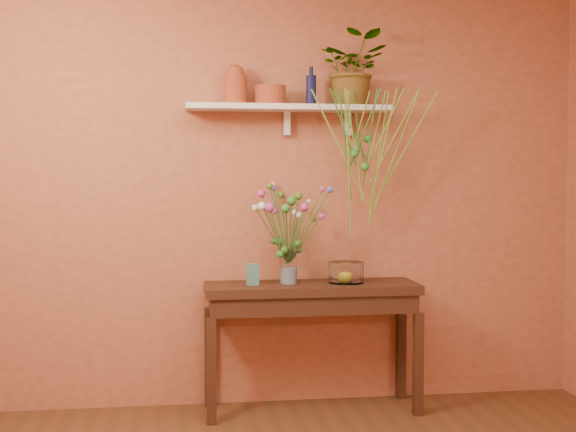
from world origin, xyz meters
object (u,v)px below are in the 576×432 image
(sideboard, at_px, (312,302))
(bouquet, at_px, (286,216))
(terracotta_jug, at_px, (235,85))
(blue_bottle, at_px, (311,89))
(spider_plant, at_px, (354,69))
(glass_bowl, at_px, (346,273))
(glass_vase, at_px, (288,269))

(sideboard, xyz_separation_m, bouquet, (-0.17, -0.01, 0.55))
(terracotta_jug, bearing_deg, blue_bottle, -2.37)
(sideboard, xyz_separation_m, spider_plant, (0.29, 0.11, 1.48))
(spider_plant, relative_size, glass_bowl, 2.11)
(terracotta_jug, bearing_deg, bouquet, -19.69)
(spider_plant, xyz_separation_m, glass_bowl, (-0.07, -0.11, -1.30))
(terracotta_jug, relative_size, blue_bottle, 1.03)
(blue_bottle, bearing_deg, terracotta_jug, 177.63)
(sideboard, relative_size, bouquet, 2.32)
(sideboard, relative_size, spider_plant, 2.87)
(terracotta_jug, height_order, blue_bottle, terracotta_jug)
(blue_bottle, xyz_separation_m, glass_vase, (-0.15, -0.07, -1.13))
(glass_vase, bearing_deg, terracotta_jug, 164.26)
(bouquet, relative_size, glass_bowl, 2.61)
(terracotta_jug, height_order, glass_bowl, terracotta_jug)
(glass_vase, relative_size, bouquet, 0.39)
(terracotta_jug, height_order, glass_vase, terracotta_jug)
(sideboard, xyz_separation_m, glass_bowl, (0.22, -0.00, 0.18))
(blue_bottle, height_order, bouquet, blue_bottle)
(glass_vase, distance_m, glass_bowl, 0.37)
(terracotta_jug, distance_m, blue_bottle, 0.48)
(bouquet, distance_m, glass_bowl, 0.54)
(spider_plant, height_order, glass_vase, spider_plant)
(sideboard, distance_m, glass_vase, 0.26)
(sideboard, height_order, terracotta_jug, terracotta_jug)
(blue_bottle, height_order, glass_bowl, blue_bottle)
(blue_bottle, bearing_deg, glass_vase, -155.09)
(spider_plant, xyz_separation_m, glass_vase, (-0.44, -0.10, -1.26))
(terracotta_jug, xyz_separation_m, glass_bowl, (0.69, -0.10, -1.18))
(blue_bottle, bearing_deg, sideboard, -95.47)
(sideboard, relative_size, blue_bottle, 5.57)
(blue_bottle, bearing_deg, bouquet, -152.81)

